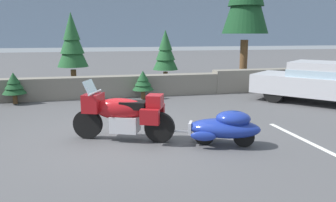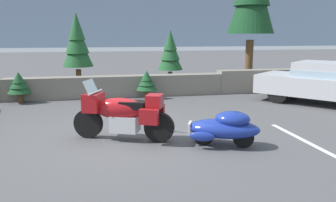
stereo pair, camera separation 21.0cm
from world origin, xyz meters
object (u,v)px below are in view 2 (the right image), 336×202
at_px(pine_tree_secondary, 77,43).
at_px(touring_motorcycle, 122,113).
at_px(car_shaped_trailer, 224,127).
at_px(pine_tree_far_right, 170,52).
at_px(sedan_at_right_edge, 331,82).

bearing_deg(pine_tree_secondary, touring_motorcycle, -79.66).
bearing_deg(car_shaped_trailer, pine_tree_secondary, 113.05).
height_order(touring_motorcycle, pine_tree_far_right, pine_tree_far_right).
bearing_deg(pine_tree_far_right, pine_tree_secondary, -178.25).
bearing_deg(car_shaped_trailer, touring_motorcycle, 156.82).
relative_size(car_shaped_trailer, sedan_at_right_edge, 0.47).
bearing_deg(pine_tree_secondary, sedan_at_right_edge, -28.01).
xyz_separation_m(car_shaped_trailer, sedan_at_right_edge, (5.01, 3.34, 0.36)).
xyz_separation_m(touring_motorcycle, pine_tree_far_right, (2.58, 7.00, 0.95)).
relative_size(touring_motorcycle, sedan_at_right_edge, 0.47).
bearing_deg(pine_tree_secondary, pine_tree_far_right, 1.75).
distance_m(pine_tree_secondary, pine_tree_far_right, 3.86).
height_order(touring_motorcycle, pine_tree_secondary, pine_tree_secondary).
bearing_deg(sedan_at_right_edge, pine_tree_secondary, 151.99).
xyz_separation_m(sedan_at_right_edge, pine_tree_far_right, (-4.47, 4.53, 0.80)).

